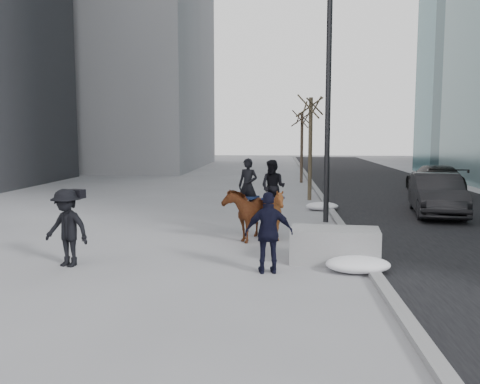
# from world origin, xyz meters

# --- Properties ---
(ground) EXTENTS (120.00, 120.00, 0.00)m
(ground) POSITION_xyz_m (0.00, 0.00, 0.00)
(ground) COLOR gray
(ground) RESTS_ON ground
(road) EXTENTS (8.00, 90.00, 0.01)m
(road) POSITION_xyz_m (7.00, 10.00, 0.01)
(road) COLOR black
(road) RESTS_ON ground
(curb) EXTENTS (0.25, 90.00, 0.12)m
(curb) POSITION_xyz_m (3.00, 10.00, 0.06)
(curb) COLOR gray
(curb) RESTS_ON ground
(planter) EXTENTS (2.11, 1.22, 0.81)m
(planter) POSITION_xyz_m (2.29, 0.04, 0.40)
(planter) COLOR gray
(planter) RESTS_ON ground
(car_near) EXTENTS (2.30, 4.82, 1.52)m
(car_near) POSITION_xyz_m (6.80, 7.36, 0.76)
(car_near) COLOR black
(car_near) RESTS_ON ground
(car_far) EXTENTS (2.35, 5.18, 1.47)m
(car_far) POSITION_xyz_m (8.72, 14.05, 0.73)
(car_far) COLOR black
(car_far) RESTS_ON ground
(tree_near) EXTENTS (1.20, 1.20, 5.10)m
(tree_near) POSITION_xyz_m (2.40, 11.36, 2.55)
(tree_near) COLOR #3A2E22
(tree_near) RESTS_ON ground
(tree_far) EXTENTS (1.20, 1.20, 4.73)m
(tree_far) POSITION_xyz_m (2.40, 19.64, 2.36)
(tree_far) COLOR #3B2F23
(tree_far) RESTS_ON ground
(mounted_left) EXTENTS (1.39, 1.94, 2.29)m
(mounted_left) POSITION_xyz_m (0.11, 2.58, 0.85)
(mounted_left) COLOR #4D1D0F
(mounted_left) RESTS_ON ground
(mounted_right) EXTENTS (1.63, 1.70, 2.25)m
(mounted_right) POSITION_xyz_m (0.83, 2.56, 0.90)
(mounted_right) COLOR #531B10
(mounted_right) RESTS_ON ground
(feeder) EXTENTS (1.07, 0.91, 1.75)m
(feeder) POSITION_xyz_m (0.78, -0.97, 0.88)
(feeder) COLOR black
(feeder) RESTS_ON ground
(camera_crew) EXTENTS (1.28, 0.97, 1.75)m
(camera_crew) POSITION_xyz_m (-3.76, -0.73, 0.89)
(camera_crew) COLOR black
(camera_crew) RESTS_ON ground
(lamppost) EXTENTS (0.25, 2.79, 9.09)m
(lamppost) POSITION_xyz_m (2.60, 5.32, 4.99)
(lamppost) COLOR black
(lamppost) RESTS_ON ground
(snow_piles) EXTENTS (1.39, 9.86, 0.35)m
(snow_piles) POSITION_xyz_m (2.70, 3.13, 0.17)
(snow_piles) COLOR white
(snow_piles) RESTS_ON ground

